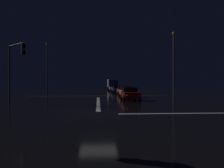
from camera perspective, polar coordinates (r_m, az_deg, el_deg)
The scene contains 13 objects.
ground at distance 15.61m, azimuth -3.45°, elevation -7.75°, with size 120.00×120.00×0.10m, color black.
stop_line_north at distance 24.68m, azimuth -3.49°, elevation -4.61°, with size 0.35×15.72×0.01m.
centre_line_ns at distance 36.25m, azimuth -3.51°, elevation -3.00°, with size 22.00×0.15×0.01m.
sedan_red at distance 27.35m, azimuth 4.51°, elevation -2.44°, with size 2.02×4.33×1.57m.
sedan_silver at distance 33.15m, azimuth 3.70°, elevation -1.94°, with size 2.02×4.33×1.57m.
sedan_orange at distance 39.01m, azimuth 2.79°, elevation -1.58°, with size 2.02×4.33×1.57m.
sedan_blue at distance 44.58m, azimuth 1.37°, elevation -1.33°, with size 2.02×4.33×1.57m.
sedan_gray at distance 50.17m, azimuth 0.88°, elevation -1.13°, with size 2.02×4.33×1.57m.
sedan_white at distance 55.46m, azimuth 0.26°, elevation -0.98°, with size 2.02×4.33×1.57m.
box_truck at distance 63.42m, azimuth 0.09°, elevation 0.01°, with size 2.68×8.28×3.08m.
traffic_signal_nw at distance 25.66m, azimuth -23.23°, elevation 5.20°, with size 2.46×2.46×6.36m.
streetlamp_left_far at distance 47.43m, azimuth -16.02°, elevation 4.73°, with size 0.44×0.44×10.07m.
streetlamp_right_near at distance 32.02m, azimuth 15.24°, elevation 5.84°, with size 0.44×0.44×9.02m.
Camera 1 is at (-0.02, -15.45, 2.17)m, focal length 36.38 mm.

